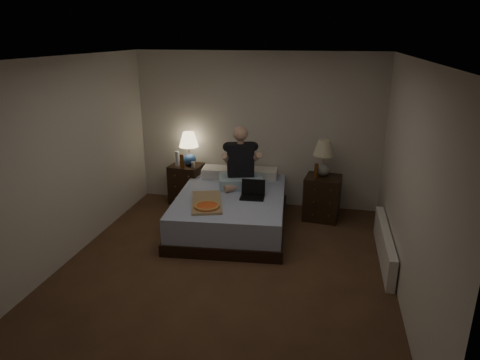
% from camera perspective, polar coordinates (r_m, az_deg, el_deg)
% --- Properties ---
extents(floor, '(4.00, 4.50, 0.00)m').
position_cam_1_polar(floor, '(5.38, -2.01, -11.67)').
color(floor, brown).
rests_on(floor, ground).
extents(ceiling, '(4.00, 4.50, 0.00)m').
position_cam_1_polar(ceiling, '(4.64, -2.37, 15.96)').
color(ceiling, white).
rests_on(ceiling, ground).
extents(wall_back, '(4.00, 0.00, 2.50)m').
position_cam_1_polar(wall_back, '(7.00, 2.28, 6.61)').
color(wall_back, beige).
rests_on(wall_back, ground).
extents(wall_front, '(4.00, 0.00, 2.50)m').
position_cam_1_polar(wall_front, '(2.92, -13.07, -12.21)').
color(wall_front, beige).
rests_on(wall_front, ground).
extents(wall_left, '(0.00, 4.50, 2.50)m').
position_cam_1_polar(wall_left, '(5.68, -22.18, 2.28)').
color(wall_left, beige).
rests_on(wall_left, ground).
extents(wall_right, '(0.00, 4.50, 2.50)m').
position_cam_1_polar(wall_right, '(4.82, 21.60, -0.46)').
color(wall_right, beige).
rests_on(wall_right, ground).
extents(bed, '(1.70, 2.17, 0.51)m').
position_cam_1_polar(bed, '(6.36, -1.17, -4.07)').
color(bed, '#566EAC').
rests_on(bed, floor).
extents(nightstand_left, '(0.55, 0.50, 0.66)m').
position_cam_1_polar(nightstand_left, '(7.33, -7.11, -0.46)').
color(nightstand_left, black).
rests_on(nightstand_left, floor).
extents(nightstand_right, '(0.58, 0.53, 0.68)m').
position_cam_1_polar(nightstand_right, '(6.73, 10.89, -2.34)').
color(nightstand_right, black).
rests_on(nightstand_right, floor).
extents(lamp_left, '(0.37, 0.37, 0.56)m').
position_cam_1_polar(lamp_left, '(7.15, -6.81, 4.15)').
color(lamp_left, '#294F97').
rests_on(lamp_left, nightstand_left).
extents(lamp_right, '(0.39, 0.39, 0.56)m').
position_cam_1_polar(lamp_right, '(6.59, 11.07, 2.90)').
color(lamp_right, gray).
rests_on(lamp_right, nightstand_right).
extents(water_bottle, '(0.07, 0.07, 0.25)m').
position_cam_1_polar(water_bottle, '(7.16, -8.35, 2.82)').
color(water_bottle, silver).
rests_on(water_bottle, nightstand_left).
extents(soda_can, '(0.07, 0.07, 0.10)m').
position_cam_1_polar(soda_can, '(7.06, -6.28, 2.04)').
color(soda_can, '#ABACA7').
rests_on(soda_can, nightstand_left).
extents(beer_bottle_left, '(0.06, 0.06, 0.23)m').
position_cam_1_polar(beer_bottle_left, '(7.04, -7.75, 2.49)').
color(beer_bottle_left, '#5D2E0D').
rests_on(beer_bottle_left, nightstand_left).
extents(beer_bottle_right, '(0.06, 0.06, 0.23)m').
position_cam_1_polar(beer_bottle_right, '(6.50, 10.13, 1.20)').
color(beer_bottle_right, '#4F2D0B').
rests_on(beer_bottle_right, nightstand_right).
extents(person, '(0.78, 0.68, 0.93)m').
position_cam_1_polar(person, '(6.44, 0.10, 3.02)').
color(person, black).
rests_on(person, bed).
extents(laptop, '(0.35, 0.30, 0.24)m').
position_cam_1_polar(laptop, '(6.08, 1.65, -1.38)').
color(laptop, black).
rests_on(laptop, bed).
extents(pizza_box, '(0.60, 0.84, 0.08)m').
position_cam_1_polar(pizza_box, '(5.73, -4.44, -3.58)').
color(pizza_box, tan).
rests_on(pizza_box, bed).
extents(radiator, '(0.10, 1.60, 0.40)m').
position_cam_1_polar(radiator, '(5.79, 18.69, -8.18)').
color(radiator, white).
rests_on(radiator, floor).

